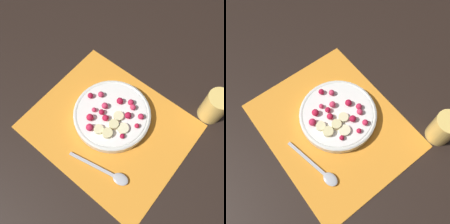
% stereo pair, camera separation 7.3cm
% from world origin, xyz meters
% --- Properties ---
extents(ground_plane, '(3.00, 3.00, 0.00)m').
position_xyz_m(ground_plane, '(0.00, 0.00, 0.00)').
color(ground_plane, black).
extents(placemat, '(0.46, 0.38, 0.01)m').
position_xyz_m(placemat, '(0.00, 0.00, 0.00)').
color(placemat, orange).
rests_on(placemat, ground_plane).
extents(fruit_bowl, '(0.23, 0.23, 0.05)m').
position_xyz_m(fruit_bowl, '(-0.01, 0.03, 0.02)').
color(fruit_bowl, silver).
rests_on(fruit_bowl, placemat).
extents(spoon, '(0.18, 0.06, 0.01)m').
position_xyz_m(spoon, '(0.10, -0.11, 0.01)').
color(spoon, '#B2B2B7').
rests_on(spoon, placemat).
extents(drinking_glass, '(0.07, 0.07, 0.10)m').
position_xyz_m(drinking_glass, '(0.21, 0.23, 0.05)').
color(drinking_glass, '#F4CC66').
rests_on(drinking_glass, ground_plane).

